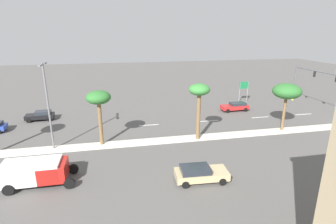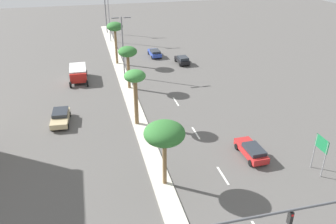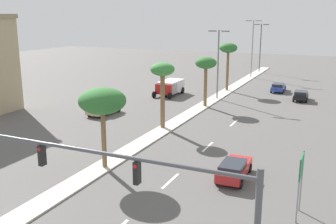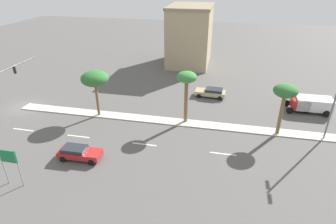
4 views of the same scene
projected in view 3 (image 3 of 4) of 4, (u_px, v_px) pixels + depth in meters
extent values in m
plane|color=#565451|center=(189.00, 115.00, 46.06)|extent=(160.00, 160.00, 0.00)
cube|color=beige|center=(211.00, 101.00, 53.50)|extent=(1.80, 75.93, 0.12)
cube|color=silver|center=(170.00, 181.00, 27.70)|extent=(0.20, 2.80, 0.01)
cube|color=silver|center=(208.00, 147.00, 34.86)|extent=(0.20, 2.80, 0.01)
cube|color=silver|center=(234.00, 123.00, 42.60)|extent=(0.20, 2.80, 0.01)
cylinder|color=#515459|center=(41.00, 143.00, 16.56)|extent=(18.40, 0.16, 0.16)
cube|color=black|center=(137.00, 173.00, 14.84)|extent=(0.20, 0.32, 0.90)
sphere|color=red|center=(135.00, 166.00, 14.66)|extent=(0.18, 0.18, 0.18)
cube|color=black|center=(42.00, 155.00, 16.69)|extent=(0.20, 0.32, 0.90)
sphere|color=red|center=(39.00, 149.00, 16.51)|extent=(0.18, 0.18, 0.18)
cylinder|color=gray|center=(298.00, 192.00, 21.68)|extent=(0.10, 0.10, 3.73)
cylinder|color=gray|center=(301.00, 182.00, 23.05)|extent=(0.10, 0.10, 3.73)
cube|color=#19723F|center=(302.00, 166.00, 22.07)|extent=(0.08, 1.72, 1.24)
cylinder|color=brown|center=(104.00, 138.00, 29.47)|extent=(0.36, 0.36, 4.53)
ellipsoid|color=#2D6B2D|center=(102.00, 101.00, 28.78)|extent=(3.52, 3.52, 1.94)
cylinder|color=brown|center=(163.00, 101.00, 39.93)|extent=(0.47, 0.47, 5.58)
ellipsoid|color=#387F38|center=(162.00, 69.00, 39.16)|extent=(2.44, 2.44, 1.34)
cylinder|color=brown|center=(205.00, 86.00, 49.61)|extent=(0.42, 0.42, 5.01)
ellipsoid|color=#2D6B2D|center=(206.00, 63.00, 48.90)|extent=(2.69, 2.69, 1.48)
cylinder|color=brown|center=(227.00, 71.00, 60.01)|extent=(0.40, 0.40, 5.99)
ellipsoid|color=#2D6B2D|center=(228.00, 48.00, 59.17)|extent=(2.74, 2.74, 1.51)
cylinder|color=slate|center=(218.00, 65.00, 53.69)|extent=(0.20, 0.20, 9.33)
cube|color=slate|center=(213.00, 31.00, 52.97)|extent=(1.10, 0.24, 0.16)
cube|color=slate|center=(225.00, 31.00, 52.25)|extent=(1.10, 0.24, 0.16)
cylinder|color=gray|center=(252.00, 49.00, 72.66)|extent=(0.20, 0.20, 10.42)
cube|color=gray|center=(249.00, 21.00, 71.81)|extent=(1.10, 0.24, 0.16)
cube|color=gray|center=(259.00, 21.00, 71.09)|extent=(1.10, 0.24, 0.16)
cylinder|color=#515459|center=(260.00, 48.00, 79.72)|extent=(0.20, 0.20, 9.58)
cube|color=#515459|center=(257.00, 24.00, 78.97)|extent=(1.10, 0.24, 0.16)
cube|color=#515459|center=(266.00, 25.00, 78.25)|extent=(1.10, 0.24, 0.16)
cube|color=black|center=(301.00, 96.00, 53.82)|extent=(1.88, 3.92, 0.60)
cube|color=#262B33|center=(301.00, 93.00, 53.26)|extent=(1.64, 2.18, 0.46)
cylinder|color=black|center=(295.00, 96.00, 55.40)|extent=(0.25, 0.65, 0.64)
cylinder|color=black|center=(307.00, 97.00, 54.81)|extent=(0.25, 0.65, 0.64)
cylinder|color=black|center=(293.00, 99.00, 52.98)|extent=(0.25, 0.65, 0.64)
cylinder|color=black|center=(306.00, 100.00, 52.38)|extent=(0.25, 0.65, 0.64)
cube|color=#2D47AD|center=(278.00, 87.00, 60.08)|extent=(1.91, 4.30, 0.60)
cube|color=#262B33|center=(278.00, 85.00, 59.49)|extent=(1.67, 2.39, 0.41)
cylinder|color=black|center=(274.00, 87.00, 61.79)|extent=(0.24, 0.65, 0.64)
cylinder|color=black|center=(285.00, 88.00, 61.17)|extent=(0.24, 0.65, 0.64)
cylinder|color=black|center=(271.00, 91.00, 59.13)|extent=(0.24, 0.65, 0.64)
cylinder|color=black|center=(283.00, 91.00, 58.51)|extent=(0.24, 0.65, 0.64)
cube|color=red|center=(234.00, 170.00, 28.06)|extent=(1.83, 4.45, 0.64)
cube|color=#262B33|center=(233.00, 165.00, 27.45)|extent=(1.60, 2.47, 0.39)
cylinder|color=black|center=(228.00, 165.00, 29.83)|extent=(0.24, 0.65, 0.64)
cylinder|color=black|center=(250.00, 168.00, 29.22)|extent=(0.24, 0.65, 0.64)
cylinder|color=black|center=(217.00, 180.00, 27.06)|extent=(0.24, 0.65, 0.64)
cylinder|color=black|center=(241.00, 184.00, 26.46)|extent=(0.24, 0.65, 0.64)
cube|color=tan|center=(104.00, 109.00, 46.21)|extent=(2.24, 4.67, 0.62)
cube|color=#262B33|center=(107.00, 104.00, 46.58)|extent=(1.92, 2.61, 0.41)
cylinder|color=black|center=(102.00, 115.00, 44.49)|extent=(0.26, 0.65, 0.64)
cylinder|color=black|center=(89.00, 114.00, 45.34)|extent=(0.26, 0.65, 0.64)
cylinder|color=black|center=(118.00, 110.00, 47.24)|extent=(0.26, 0.65, 0.64)
cylinder|color=black|center=(106.00, 108.00, 48.08)|extent=(0.26, 0.65, 0.64)
cube|color=#B21E19|center=(166.00, 89.00, 56.18)|extent=(2.46, 2.19, 1.42)
cube|color=silver|center=(171.00, 86.00, 57.67)|extent=(2.46, 4.66, 1.62)
cylinder|color=black|center=(170.00, 96.00, 54.62)|extent=(0.28, 0.90, 0.90)
cylinder|color=black|center=(154.00, 95.00, 55.61)|extent=(0.28, 0.90, 0.90)
cylinder|color=black|center=(182.00, 90.00, 58.70)|extent=(0.28, 0.90, 0.90)
cylinder|color=black|center=(168.00, 89.00, 59.69)|extent=(0.28, 0.90, 0.90)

